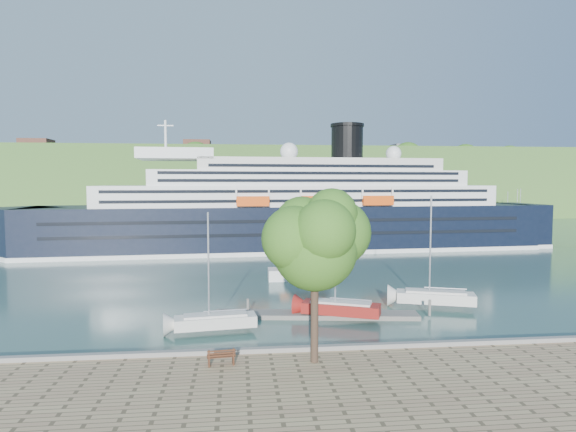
% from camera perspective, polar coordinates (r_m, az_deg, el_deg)
% --- Properties ---
extents(ground, '(400.00, 400.00, 0.00)m').
position_cam_1_polar(ground, '(34.09, 5.86, -16.94)').
color(ground, '#2C4F48').
rests_on(ground, ground).
extents(far_hillside, '(400.00, 50.00, 24.00)m').
position_cam_1_polar(far_hillside, '(176.27, -3.85, 3.94)').
color(far_hillside, '#316227').
rests_on(far_hillside, ground).
extents(quay_coping, '(220.00, 0.50, 0.30)m').
position_cam_1_polar(quay_coping, '(33.51, 5.95, -15.22)').
color(quay_coping, slate).
rests_on(quay_coping, promenade).
extents(cruise_ship, '(102.46, 20.80, 22.85)m').
position_cam_1_polar(cruise_ship, '(86.38, 0.13, 3.51)').
color(cruise_ship, black).
rests_on(cruise_ship, ground).
extents(park_bench, '(1.85, 0.92, 1.14)m').
position_cam_1_polar(park_bench, '(30.93, -7.94, -16.08)').
color(park_bench, '#4F2A16').
rests_on(park_bench, promenade).
extents(promenade_tree, '(7.04, 7.04, 11.66)m').
position_cam_1_polar(promenade_tree, '(29.77, 3.19, -6.34)').
color(promenade_tree, '#31691B').
rests_on(promenade_tree, promenade).
extents(floating_pontoon, '(18.58, 4.61, 0.41)m').
position_cam_1_polar(floating_pontoon, '(44.49, 3.30, -11.61)').
color(floating_pontoon, gray).
rests_on(floating_pontoon, ground).
extents(sailboat_white_near, '(7.44, 2.90, 9.35)m').
position_cam_1_polar(sailboat_white_near, '(39.32, -8.65, -7.03)').
color(sailboat_white_near, silver).
rests_on(sailboat_white_near, ground).
extents(sailboat_red, '(7.84, 4.86, 9.83)m').
position_cam_1_polar(sailboat_red, '(42.84, 6.33, -5.78)').
color(sailboat_red, maroon).
rests_on(sailboat_red, ground).
extents(sailboat_white_far, '(8.36, 4.67, 10.42)m').
position_cam_1_polar(sailboat_white_far, '(48.45, 17.16, -4.44)').
color(sailboat_white_far, silver).
rests_on(sailboat_white_far, ground).
extents(tender_launch, '(8.66, 3.08, 2.38)m').
position_cam_1_polar(tender_launch, '(60.81, 1.68, -6.40)').
color(tender_launch, '#EE4C0E').
rests_on(tender_launch, ground).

